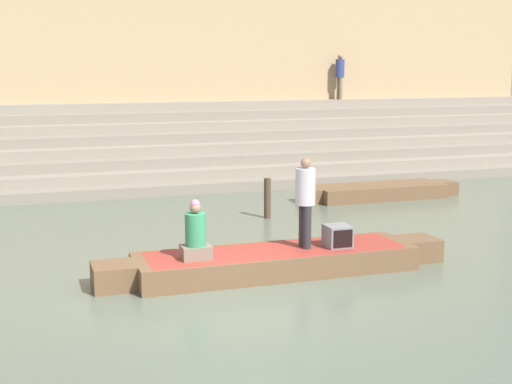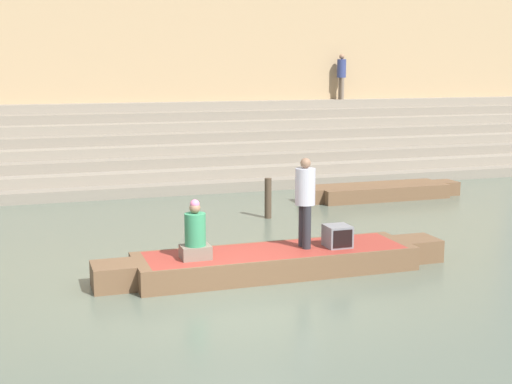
{
  "view_description": "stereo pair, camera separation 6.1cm",
  "coord_description": "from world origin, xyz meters",
  "views": [
    {
      "loc": [
        -3.22,
        -10.81,
        3.85
      ],
      "look_at": [
        1.23,
        2.53,
        1.34
      ],
      "focal_mm": 50.0,
      "sensor_mm": 36.0,
      "label": 1
    },
    {
      "loc": [
        -3.16,
        -10.83,
        3.85
      ],
      "look_at": [
        1.23,
        2.53,
        1.34
      ],
      "focal_mm": 50.0,
      "sensor_mm": 36.0,
      "label": 2
    }
  ],
  "objects": [
    {
      "name": "person_standing",
      "position": [
        1.81,
        1.36,
        1.42
      ],
      "size": [
        0.38,
        0.38,
        1.71
      ],
      "rotation": [
        0.0,
        0.0,
        0.23
      ],
      "color": "#28282D",
      "rests_on": "rowboat_main"
    },
    {
      "name": "rowboat_main",
      "position": [
        1.22,
        1.33,
        0.24
      ],
      "size": [
        6.78,
        1.52,
        0.44
      ],
      "rotation": [
        0.0,
        0.0,
        0.03
      ],
      "color": "brown",
      "rests_on": "ground"
    },
    {
      "name": "ghat_steps",
      "position": [
        0.0,
        13.28,
        0.89
      ],
      "size": [
        36.0,
        5.47,
        2.52
      ],
      "color": "gray",
      "rests_on": "ground"
    },
    {
      "name": "person_on_steps",
      "position": [
        8.8,
        14.88,
        3.53
      ],
      "size": [
        0.35,
        0.35,
        1.76
      ],
      "rotation": [
        0.0,
        0.0,
        1.22
      ],
      "color": "#756656",
      "rests_on": "ghat_steps"
    },
    {
      "name": "moored_boat_shore",
      "position": [
        6.71,
        7.53,
        0.22
      ],
      "size": [
        4.97,
        1.29,
        0.4
      ],
      "rotation": [
        0.0,
        0.0,
        0.02
      ],
      "color": "brown",
      "rests_on": "ground"
    },
    {
      "name": "back_wall",
      "position": [
        0.0,
        15.82,
        3.91
      ],
      "size": [
        34.2,
        1.28,
        7.88
      ],
      "color": "tan",
      "rests_on": "ground"
    },
    {
      "name": "ground_plane",
      "position": [
        0.0,
        0.0,
        0.0
      ],
      "size": [
        120.0,
        120.0,
        0.0
      ],
      "primitive_type": "plane",
      "color": "#566051"
    },
    {
      "name": "person_rowing",
      "position": [
        -0.34,
        1.22,
        0.86
      ],
      "size": [
        0.53,
        0.41,
        1.08
      ],
      "rotation": [
        0.0,
        0.0,
        0.25
      ],
      "color": "#756656",
      "rests_on": "rowboat_main"
    },
    {
      "name": "tv_set",
      "position": [
        2.42,
        1.2,
        0.65
      ],
      "size": [
        0.46,
        0.48,
        0.41
      ],
      "rotation": [
        0.0,
        0.0,
        0.08
      ],
      "color": "slate",
      "rests_on": "rowboat_main"
    },
    {
      "name": "mooring_post",
      "position": [
        2.68,
        5.97,
        0.52
      ],
      "size": [
        0.18,
        0.18,
        1.03
      ],
      "primitive_type": "cylinder",
      "color": "#473828",
      "rests_on": "ground"
    }
  ]
}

